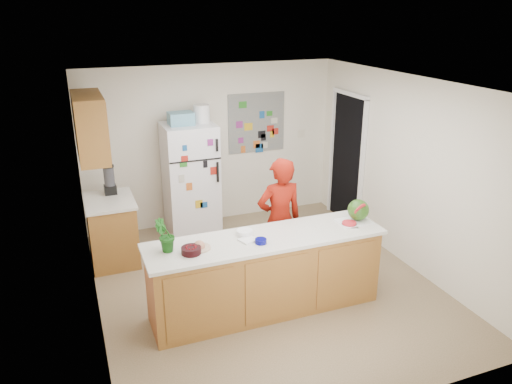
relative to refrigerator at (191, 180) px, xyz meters
name	(u,v)px	position (x,y,z in m)	size (l,w,h in m)	color
floor	(265,285)	(0.45, -1.88, -0.86)	(4.00, 4.50, 0.02)	brown
wall_back	(212,145)	(0.45, 0.38, 0.40)	(4.00, 0.02, 2.50)	beige
wall_left	(87,216)	(-1.56, -1.88, 0.40)	(0.02, 4.50, 2.50)	beige
wall_right	(408,173)	(2.46, -1.88, 0.40)	(0.02, 4.50, 2.50)	beige
ceiling	(267,83)	(0.45, -1.88, 1.66)	(4.00, 4.50, 0.02)	white
doorway	(347,160)	(2.44, -0.43, 0.17)	(0.03, 0.85, 2.04)	black
peninsula_base	(266,276)	(0.25, -2.38, -0.41)	(2.60, 0.62, 0.88)	brown
peninsula_top	(266,239)	(0.25, -2.38, 0.05)	(2.68, 0.70, 0.04)	silver
side_counter_base	(112,232)	(-1.24, -0.53, -0.42)	(0.60, 0.80, 0.86)	brown
side_counter_top	(109,201)	(-1.24, -0.53, 0.03)	(0.64, 0.84, 0.04)	silver
upper_cabinets	(90,127)	(-1.37, -0.58, 1.05)	(0.35, 1.00, 0.80)	brown
refrigerator	(191,180)	(0.00, 0.00, 0.00)	(0.75, 0.70, 1.70)	silver
fridge_top_bin	(181,119)	(-0.10, 0.00, 0.94)	(0.35, 0.28, 0.18)	#5999B2
photo_collage	(257,123)	(1.20, 0.36, 0.70)	(0.95, 0.01, 0.95)	slate
person	(280,220)	(0.68, -1.77, -0.05)	(0.59, 0.39, 1.61)	maroon
blender_appliance	(109,180)	(-1.19, -0.31, 0.24)	(0.14, 0.14, 0.38)	black
cutting_board	(354,222)	(1.37, -2.38, 0.08)	(0.39, 0.29, 0.01)	white
watermelon	(358,210)	(1.43, -2.36, 0.21)	(0.25, 0.25, 0.25)	#2F5810
watermelon_slice	(349,223)	(1.27, -2.43, 0.09)	(0.16, 0.16, 0.02)	red
cherry_bowl	(191,250)	(-0.61, -2.46, 0.11)	(0.20, 0.20, 0.07)	black
white_bowl	(245,233)	(0.05, -2.25, 0.10)	(0.18, 0.18, 0.06)	white
cobalt_bowl	(261,241)	(0.14, -2.50, 0.10)	(0.13, 0.13, 0.05)	#05065B
plate	(199,248)	(-0.51, -2.39, 0.08)	(0.24, 0.24, 0.02)	beige
paper_towel	(248,240)	(0.03, -2.39, 0.08)	(0.17, 0.15, 0.02)	white
keys	(355,228)	(1.28, -2.53, 0.08)	(0.08, 0.04, 0.01)	gray
potted_plant	(165,236)	(-0.84, -2.33, 0.25)	(0.20, 0.16, 0.37)	#154313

